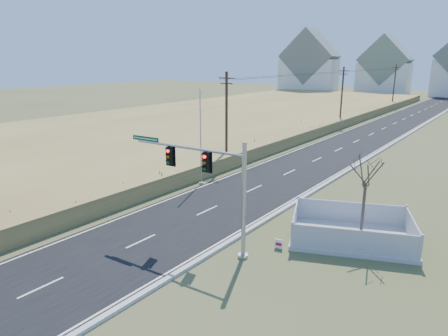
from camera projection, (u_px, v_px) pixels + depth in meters
ground at (166, 231)px, 24.40m from camera, size 260.00×260.00×0.00m
road at (391, 125)px, 62.97m from camera, size 8.00×180.00×0.06m
curb at (420, 127)px, 60.55m from camera, size 0.30×180.00×0.18m
reed_marsh at (231, 116)px, 68.98m from camera, size 38.00×110.00×1.30m
utility_pole_near at (226, 117)px, 38.49m from camera, size 1.80×0.26×9.00m
utility_pole_mid at (342, 95)px, 61.64m from camera, size 1.80×0.26×9.00m
utility_pole_far at (394, 85)px, 84.79m from camera, size 1.80×0.26×9.00m
condo_nw at (309, 67)px, 121.51m from camera, size 17.69×13.38×19.05m
condo_nnw at (384, 70)px, 116.32m from camera, size 14.93×11.17×17.03m
traffic_signal_mast at (214, 181)px, 21.01m from camera, size 7.81×0.85×6.23m
fence_enclosure at (351, 235)px, 23.10m from camera, size 8.02×6.87×1.55m
open_sign at (279, 244)px, 21.97m from camera, size 0.45×0.13×0.55m
flagpole at (201, 148)px, 32.61m from camera, size 0.35×0.35×7.86m
bare_tree at (367, 169)px, 21.53m from camera, size 2.05×2.05×5.43m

